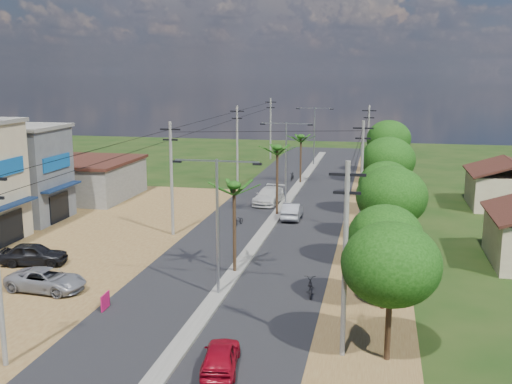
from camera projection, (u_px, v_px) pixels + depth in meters
ground at (218, 296)px, 34.64m from camera, size 160.00×160.00×0.00m
road at (267, 230)px, 49.04m from camera, size 12.00×110.00×0.04m
median at (273, 220)px, 51.90m from camera, size 1.00×90.00×0.18m
dirt_lot_west at (55, 243)px, 45.30m from camera, size 18.00×46.00×0.04m
dirt_shoulder_east at (372, 236)px, 47.34m from camera, size 5.00×90.00×0.03m
shophouse_grey at (15, 173)px, 51.63m from camera, size 9.00×6.40×8.30m
low_shed at (82, 179)px, 61.47m from camera, size 10.40×10.40×3.95m
house_east_far at (509, 183)px, 56.86m from camera, size 7.60×7.50×4.60m
tree_east_a at (391, 264)px, 26.10m from camera, size 4.40×4.40×6.37m
tree_east_b at (385, 236)px, 31.98m from camera, size 4.00×4.00×5.83m
tree_east_c at (392, 197)px, 38.47m from camera, size 4.60×4.60×6.83m
tree_east_d at (386, 185)px, 45.35m from camera, size 4.20×4.20×6.13m
tree_east_e at (388, 160)px, 52.84m from camera, size 4.80×4.80×7.14m
tree_east_f at (383, 160)px, 60.84m from camera, size 3.80×3.80×5.52m
tree_east_g at (389, 139)px, 68.13m from camera, size 5.00×5.00×7.38m
tree_east_h at (385, 137)px, 75.99m from camera, size 4.40×4.40×6.52m
palm_median_near at (234, 189)px, 37.39m from camera, size 2.00×2.00×6.15m
palm_median_mid at (277, 151)px, 52.67m from camera, size 2.00×2.00×6.55m
palm_median_far at (301, 139)px, 68.16m from camera, size 2.00×2.00×5.85m
streetlight_near at (217, 216)px, 33.70m from camera, size 5.10×0.18×8.00m
streetlight_mid at (286, 156)px, 57.69m from camera, size 5.10×0.18×8.00m
streetlight_far at (314, 131)px, 81.69m from camera, size 5.10×0.18×8.00m
utility_pole_w_b at (171, 176)px, 46.61m from camera, size 1.60×0.24×9.00m
utility_pole_w_c at (237, 144)px, 67.73m from camera, size 1.60×0.24×9.00m
utility_pole_w_d at (271, 127)px, 87.89m from camera, size 1.60×0.24×9.00m
utility_pole_e_a at (345, 256)px, 26.45m from camera, size 1.60×0.24×9.00m
utility_pole_e_b at (362, 174)px, 47.57m from camera, size 1.60×0.24×9.00m
utility_pole_e_c at (368, 143)px, 68.68m from camera, size 1.60×0.24×9.00m
car_red_near at (221, 357)px, 25.83m from camera, size 2.03×3.92×1.27m
car_silver_mid at (292, 211)px, 52.61m from camera, size 1.58×4.32×1.41m
car_white_far at (269, 196)px, 58.59m from camera, size 2.69×5.55×1.56m
car_parked_silver at (46, 281)px, 35.27m from camera, size 4.90×2.54×1.32m
car_parked_dark at (34, 255)px, 40.00m from camera, size 4.63×2.58×1.49m
moto_rider_east at (310, 288)px, 34.55m from camera, size 0.90×1.98×1.00m
moto_rider_west_a at (239, 221)px, 50.38m from camera, size 0.90×1.60×0.80m
moto_rider_west_b at (292, 177)px, 71.04m from camera, size 0.57×1.67×0.99m
roadside_sign at (105, 302)px, 32.58m from camera, size 0.13×1.10×0.92m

